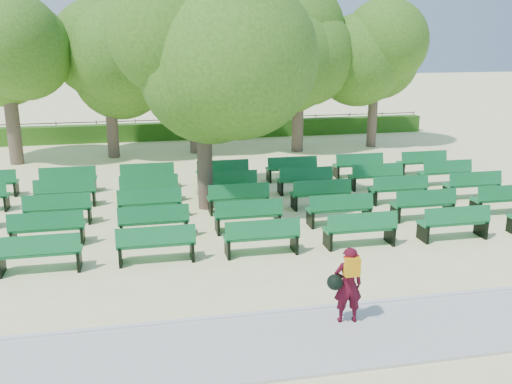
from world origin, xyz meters
The scene contains 9 objects.
ground centered at (0.00, 0.00, 0.00)m, with size 120.00×120.00×0.00m, color #F4EEA1.
paving centered at (0.00, -7.40, 0.03)m, with size 30.00×2.20×0.06m, color #BBBAB6.
curb centered at (0.00, -6.25, 0.05)m, with size 30.00×0.12×0.10m, color silver.
hedge centered at (0.00, 14.00, 0.45)m, with size 26.00×0.70×0.90m, color #2C5C17.
fence centered at (0.00, 14.40, 0.00)m, with size 26.00×0.10×1.02m, color black, non-canonical shape.
tree_line centered at (0.00, 10.00, 0.00)m, with size 21.80×6.80×7.04m, color #3D6D1D, non-canonical shape.
bench_array centered at (0.07, 0.64, 0.10)m, with size 1.94×0.66×1.21m.
tree_among centered at (-0.85, 1.31, 4.76)m, with size 5.26×5.26×7.15m.
person centered at (0.87, -6.89, 0.85)m, with size 0.74×0.46×1.53m.
Camera 1 is at (-2.89, -16.34, 5.47)m, focal length 40.00 mm.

